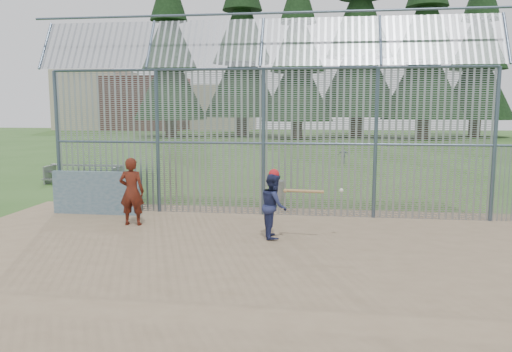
# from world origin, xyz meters

# --- Properties ---
(ground) EXTENTS (120.00, 120.00, 0.00)m
(ground) POSITION_xyz_m (0.00, 0.00, 0.00)
(ground) COLOR #2D511E
(ground) RESTS_ON ground
(dirt_infield) EXTENTS (14.00, 10.00, 0.02)m
(dirt_infield) POSITION_xyz_m (0.00, -0.50, 0.01)
(dirt_infield) COLOR #756047
(dirt_infield) RESTS_ON ground
(dugout_wall) EXTENTS (2.50, 0.12, 1.20)m
(dugout_wall) POSITION_xyz_m (-4.60, 2.90, 0.62)
(dugout_wall) COLOR #38566B
(dugout_wall) RESTS_ON dirt_infield
(batter) EXTENTS (0.69, 0.82, 1.48)m
(batter) POSITION_xyz_m (0.54, 1.05, 0.76)
(batter) COLOR navy
(batter) RESTS_ON dirt_infield
(onlooker) EXTENTS (0.66, 0.46, 1.71)m
(onlooker) POSITION_xyz_m (-3.13, 1.80, 0.88)
(onlooker) COLOR maroon
(onlooker) RESTS_ON dirt_infield
(bg_kid_seated) EXTENTS (0.53, 0.24, 0.88)m
(bg_kid_seated) POSITION_xyz_m (2.69, 17.03, 0.44)
(bg_kid_seated) COLOR gray
(bg_kid_seated) RESTS_ON ground
(batting_gear) EXTENTS (1.67, 0.35, 0.51)m
(batting_gear) POSITION_xyz_m (0.75, 1.02, 1.38)
(batting_gear) COLOR red
(batting_gear) RESTS_ON ground
(trash_can) EXTENTS (0.56, 0.56, 0.82)m
(trash_can) POSITION_xyz_m (0.24, 5.09, 0.38)
(trash_can) COLOR gray
(trash_can) RESTS_ON ground
(bleacher) EXTENTS (3.00, 0.95, 0.72)m
(bleacher) POSITION_xyz_m (-7.70, 8.28, 0.41)
(bleacher) COLOR slate
(bleacher) RESTS_ON ground
(backstop_fence) EXTENTS (20.09, 0.81, 5.30)m
(backstop_fence) POSITION_xyz_m (1.81, 3.43, 2.36)
(backstop_fence) COLOR #47566B
(backstop_fence) RESTS_ON ground
(conifer_row) EXTENTS (38.48, 12.26, 20.20)m
(conifer_row) POSITION_xyz_m (1.93, 41.51, 10.83)
(conifer_row) COLOR #332319
(conifer_row) RESTS_ON ground
(distant_buildings) EXTENTS (26.50, 10.50, 8.00)m
(distant_buildings) POSITION_xyz_m (-23.18, 56.49, 3.60)
(distant_buildings) COLOR brown
(distant_buildings) RESTS_ON ground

